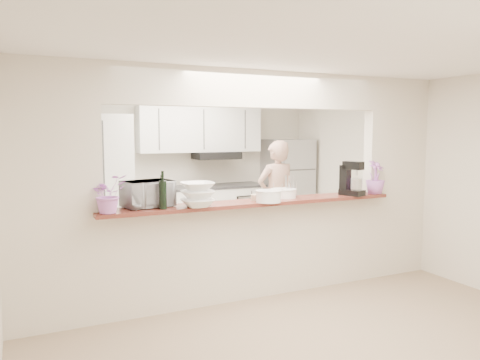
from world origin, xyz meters
TOP-DOWN VIEW (x-y plane):
  - floor at (0.00, 0.00)m, footprint 6.00×6.00m
  - tile_overlay at (0.00, 1.55)m, footprint 5.00×2.90m
  - partition at (0.00, 0.00)m, footprint 5.00×0.15m
  - bar_counter at (0.00, -0.00)m, footprint 3.40×0.38m
  - kitchen_cabinets at (-0.19, 2.72)m, footprint 3.15×0.62m
  - refrigerator at (2.05, 2.65)m, footprint 0.75×0.70m
  - flower_left at (-1.57, -0.15)m, footprint 0.41×0.39m
  - wine_bottle_a at (-1.05, -0.15)m, footprint 0.07×0.07m
  - wine_bottle_b at (-1.00, 0.07)m, footprint 0.06×0.06m
  - toaster_oven at (-1.15, 0.05)m, footprint 0.54×0.42m
  - serving_bowls at (-0.70, -0.17)m, footprint 0.34×0.34m
  - plate_stack_a at (0.10, -0.19)m, footprint 0.28×0.28m
  - plate_stack_b at (0.42, 0.03)m, footprint 0.29×0.29m
  - red_bowl at (0.20, -0.03)m, footprint 0.16×0.16m
  - tan_bowl at (0.05, -0.03)m, footprint 0.14×0.14m
  - utensil_caddy at (0.45, 0.05)m, footprint 0.30×0.23m
  - stand_mixer at (1.25, -0.14)m, footprint 0.25×0.31m
  - flower_right at (1.60, -0.15)m, footprint 0.29×0.29m
  - person at (1.11, 1.40)m, footprint 0.64×0.44m

SIDE VIEW (x-z plane):
  - floor at x=0.00m, z-range 0.00..0.00m
  - tile_overlay at x=0.00m, z-range 0.00..0.01m
  - bar_counter at x=0.00m, z-range 0.03..1.12m
  - refrigerator at x=2.05m, z-range 0.00..1.70m
  - person at x=1.11m, z-range 0.00..1.70m
  - kitchen_cabinets at x=-0.19m, z-range -0.15..2.10m
  - tan_bowl at x=0.05m, z-range 1.09..1.16m
  - red_bowl at x=0.20m, z-range 1.09..1.16m
  - plate_stack_b at x=0.42m, z-range 1.09..1.19m
  - plate_stack_a at x=0.10m, z-range 1.09..1.22m
  - utensil_caddy at x=0.45m, z-range 1.07..1.32m
  - serving_bowls at x=-0.70m, z-range 1.09..1.33m
  - wine_bottle_b at x=-1.00m, z-range 1.06..1.37m
  - toaster_oven at x=-1.15m, z-range 1.09..1.35m
  - wine_bottle_a at x=-1.05m, z-range 1.05..1.42m
  - flower_left at x=-1.57m, z-range 1.09..1.45m
  - stand_mixer at x=1.25m, z-range 1.07..1.47m
  - flower_right at x=1.60m, z-range 1.09..1.50m
  - partition at x=0.00m, z-range 0.23..2.73m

